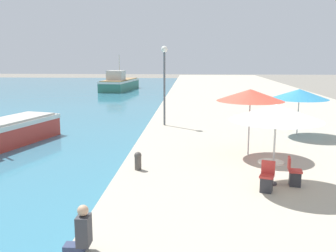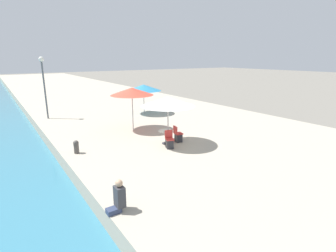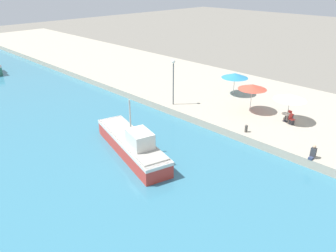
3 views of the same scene
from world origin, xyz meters
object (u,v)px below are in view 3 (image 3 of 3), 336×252
fishing_boat_near (132,144)px  cafe_chair_left (290,116)px  cafe_umbrella_pink (290,97)px  person_at_quay (313,153)px  lamppost (173,75)px  mooring_bollard (246,128)px  cafe_table (286,116)px  cafe_chair_right (291,121)px  cafe_umbrella_white (252,87)px  cafe_umbrella_striped (235,75)px

fishing_boat_near → cafe_chair_left: bearing=-9.5°
cafe_umbrella_pink → person_at_quay: 6.76m
person_at_quay → lamppost: (0.65, 14.53, 2.64)m
person_at_quay → mooring_bollard: person_at_quay is taller
cafe_umbrella_pink → cafe_table: (-0.06, 0.10, -1.78)m
cafe_chair_left → cafe_table: bearing=-90.0°
fishing_boat_near → cafe_umbrella_pink: size_ratio=3.37×
cafe_chair_left → mooring_bollard: 5.28m
cafe_umbrella_pink → cafe_chair_right: size_ratio=3.11×
fishing_boat_near → cafe_chair_left: size_ratio=10.47×
fishing_boat_near → cafe_umbrella_white: bearing=3.9°
cafe_table → mooring_bollard: 4.56m
fishing_boat_near → cafe_table: bearing=-10.2°
cafe_umbrella_pink → cafe_chair_left: 2.09m
cafe_chair_right → mooring_bollard: 4.57m
fishing_boat_near → lamppost: size_ratio=2.09×
cafe_chair_right → person_at_quay: 5.89m
fishing_boat_near → cafe_umbrella_striped: fishing_boat_near is taller
fishing_boat_near → cafe_chair_right: fishing_boat_near is taller
person_at_quay → lamppost: bearing=87.4°
fishing_boat_near → cafe_umbrella_striped: size_ratio=3.32×
cafe_umbrella_white → lamppost: 7.61m
cafe_umbrella_white → cafe_chair_left: 4.32m
fishing_boat_near → lamppost: bearing=40.2°
cafe_umbrella_striped → person_at_quay: 14.37m
cafe_umbrella_white → cafe_table: cafe_umbrella_white is taller
cafe_chair_right → cafe_chair_left: bearing=-129.8°
cafe_umbrella_striped → cafe_chair_right: (-3.13, -8.25, -1.79)m
fishing_boat_near → cafe_umbrella_striped: 15.77m
cafe_umbrella_striped → lamppost: 7.45m
cafe_umbrella_pink → cafe_umbrella_white: 3.65m
person_at_quay → cafe_umbrella_white: bearing=60.4°
fishing_boat_near → cafe_table: size_ratio=11.90×
fishing_boat_near → cafe_umbrella_white: (12.51, -2.45, 2.28)m
cafe_umbrella_white → mooring_bollard: bearing=-151.4°
cafe_umbrella_pink → mooring_bollard: bearing=163.2°
cafe_umbrella_white → mooring_bollard: 5.25m
cafe_chair_right → fishing_boat_near: bearing=-8.7°
cafe_chair_right → lamppost: lamppost is taller
cafe_table → cafe_chair_left: bearing=-9.1°
cafe_umbrella_white → cafe_umbrella_striped: (3.06, 4.04, -0.34)m
cafe_umbrella_pink → cafe_umbrella_striped: 8.18m
fishing_boat_near → person_at_quay: (7.95, -10.48, 0.27)m
mooring_bollard → cafe_umbrella_white: bearing=28.6°
cafe_umbrella_striped → person_at_quay: (-7.61, -12.07, -1.67)m
cafe_chair_left → lamppost: bearing=-145.6°
fishing_boat_near → lamppost: lamppost is taller
cafe_chair_left → cafe_chair_right: same height
fishing_boat_near → mooring_bollard: (8.30, -4.74, 0.16)m
cafe_table → person_at_quay: size_ratio=0.78×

